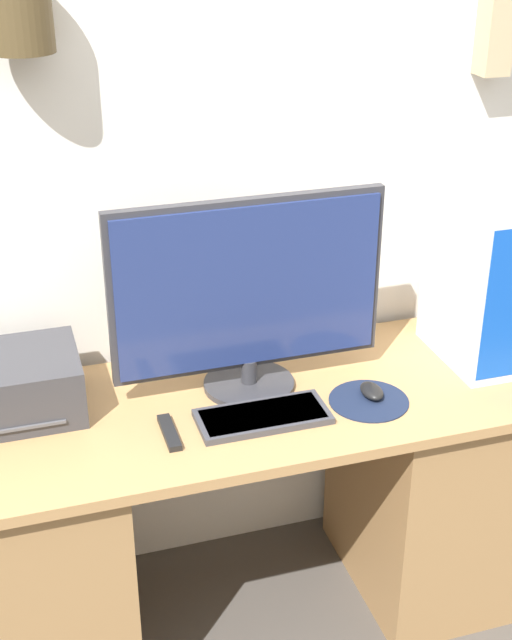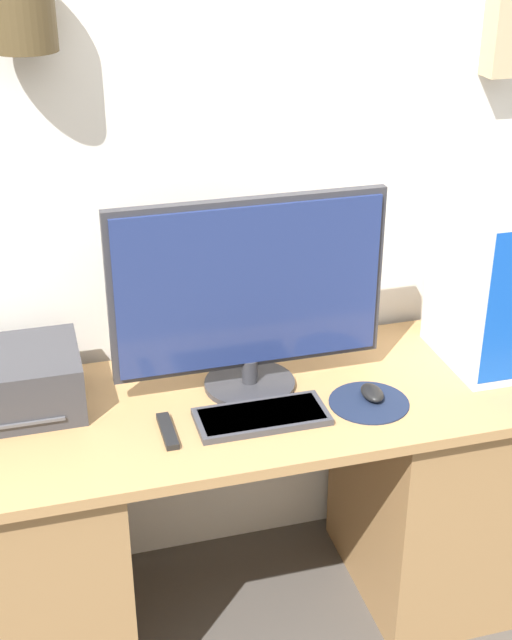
{
  "view_description": "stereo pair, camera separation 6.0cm",
  "coord_description": "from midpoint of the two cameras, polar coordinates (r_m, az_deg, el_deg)",
  "views": [
    {
      "loc": [
        -0.57,
        -1.63,
        2.01
      ],
      "look_at": [
        0.03,
        0.31,
        0.99
      ],
      "focal_mm": 50.0,
      "sensor_mm": 36.0,
      "label": 1
    },
    {
      "loc": [
        -0.51,
        -1.65,
        2.01
      ],
      "look_at": [
        0.03,
        0.31,
        0.99
      ],
      "focal_mm": 50.0,
      "sensor_mm": 36.0,
      "label": 2
    }
  ],
  "objects": [
    {
      "name": "wall_back",
      "position": [
        2.46,
        -2.55,
        11.43
      ],
      "size": [
        6.4,
        0.2,
        2.7
      ],
      "color": "white",
      "rests_on": "ground_plane"
    },
    {
      "name": "desk",
      "position": [
        2.59,
        0.0,
        -11.97
      ],
      "size": [
        1.68,
        0.62,
        0.75
      ],
      "color": "tan",
      "rests_on": "ground_plane"
    },
    {
      "name": "monitor",
      "position": [
        2.31,
        0.29,
        1.74
      ],
      "size": [
        0.73,
        0.25,
        0.54
      ],
      "color": "#333338",
      "rests_on": "desk"
    },
    {
      "name": "keyboard",
      "position": [
        2.3,
        1.11,
        -6.19
      ],
      "size": [
        0.34,
        0.15,
        0.02
      ],
      "color": "#3D3D42",
      "rests_on": "desk"
    },
    {
      "name": "mousepad",
      "position": [
        2.39,
        7.95,
        -5.26
      ],
      "size": [
        0.21,
        0.21,
        0.0
      ],
      "color": "#19233D",
      "rests_on": "desk"
    },
    {
      "name": "mouse",
      "position": [
        2.4,
        8.15,
        -4.64
      ],
      "size": [
        0.06,
        0.09,
        0.03
      ],
      "color": "black",
      "rests_on": "mousepad"
    },
    {
      "name": "computer_tower",
      "position": [
        2.55,
        15.11,
        2.3
      ],
      "size": [
        0.19,
        0.34,
        0.48
      ],
      "color": "white",
      "rests_on": "desk"
    },
    {
      "name": "printer",
      "position": [
        2.39,
        -14.91,
        -3.91
      ],
      "size": [
        0.37,
        0.28,
        0.16
      ],
      "color": "#38383D",
      "rests_on": "desk"
    },
    {
      "name": "remote_control",
      "position": [
        2.25,
        -4.92,
        -7.1
      ],
      "size": [
        0.03,
        0.15,
        0.02
      ],
      "color": "black",
      "rests_on": "desk"
    }
  ]
}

